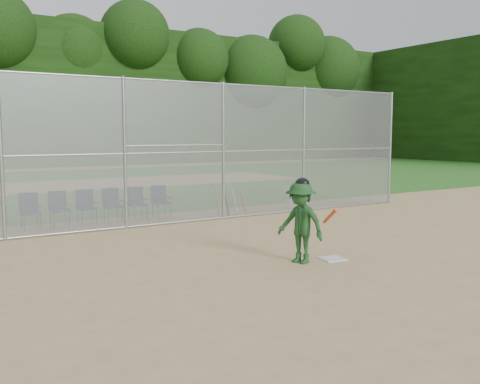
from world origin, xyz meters
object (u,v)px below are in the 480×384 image
home_plate (332,259)px  water_cooler (292,203)px  batter_at_plate (301,222)px  chair_0 (30,212)px

home_plate → water_cooler: bearing=58.8°
home_plate → batter_at_plate: size_ratio=0.27×
batter_at_plate → water_cooler: batter_at_plate is taller
chair_0 → water_cooler: bearing=-4.8°
water_cooler → chair_0: size_ratio=0.43×
batter_at_plate → chair_0: size_ratio=1.75×
home_plate → batter_at_plate: batter_at_plate is taller
home_plate → chair_0: bearing=123.4°
home_plate → batter_at_plate: 1.09m
batter_at_plate → water_cooler: 7.47m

